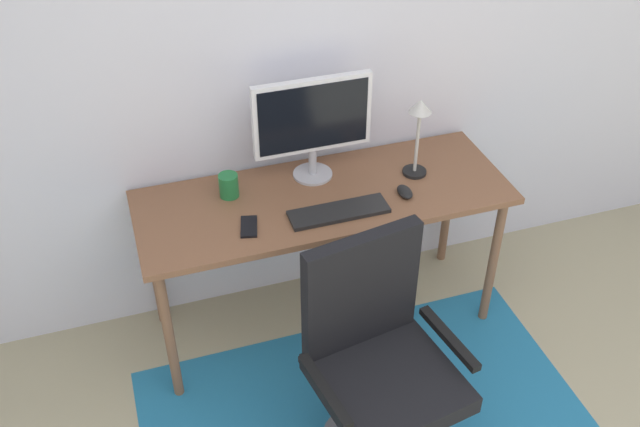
% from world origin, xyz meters
% --- Properties ---
extents(wall_back, '(6.00, 0.10, 2.60)m').
position_xyz_m(wall_back, '(0.00, 2.20, 1.30)').
color(wall_back, silver).
rests_on(wall_back, ground).
extents(desk, '(1.66, 0.60, 0.77)m').
position_xyz_m(desk, '(-0.12, 1.83, 0.69)').
color(desk, brown).
rests_on(desk, ground).
extents(monitor, '(0.53, 0.18, 0.48)m').
position_xyz_m(monitor, '(-0.12, 1.99, 1.06)').
color(monitor, '#B2B2B7').
rests_on(monitor, desk).
extents(keyboard, '(0.43, 0.13, 0.02)m').
position_xyz_m(keyboard, '(-0.10, 1.68, 0.78)').
color(keyboard, black).
rests_on(keyboard, desk).
extents(computer_mouse, '(0.06, 0.10, 0.03)m').
position_xyz_m(computer_mouse, '(0.22, 1.72, 0.79)').
color(computer_mouse, black).
rests_on(computer_mouse, desk).
extents(coffee_cup, '(0.09, 0.09, 0.11)m').
position_xyz_m(coffee_cup, '(-0.52, 1.95, 0.82)').
color(coffee_cup, '#1F6F36').
rests_on(coffee_cup, desk).
extents(cell_phone, '(0.10, 0.15, 0.01)m').
position_xyz_m(cell_phone, '(-0.49, 1.70, 0.77)').
color(cell_phone, black).
rests_on(cell_phone, desk).
extents(desk_lamp, '(0.11, 0.11, 0.38)m').
position_xyz_m(desk_lamp, '(0.33, 1.86, 1.03)').
color(desk_lamp, black).
rests_on(desk_lamp, desk).
extents(office_chair, '(0.63, 0.58, 1.01)m').
position_xyz_m(office_chair, '(-0.15, 1.07, 0.42)').
color(office_chair, slate).
rests_on(office_chair, ground).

